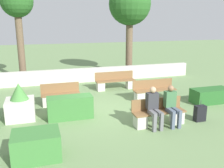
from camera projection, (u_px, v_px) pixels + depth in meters
ground_plane at (106, 110)px, 9.91m from camera, size 60.00×60.00×0.00m
perimeter_wall at (84, 75)px, 14.29m from camera, size 13.27×0.30×0.79m
bench_front at (159, 115)px, 8.42m from camera, size 1.83×0.49×0.88m
bench_left_side at (154, 92)px, 11.08m from camera, size 1.92×0.48×0.88m
bench_right_side at (115, 82)px, 12.79m from camera, size 2.04×0.49×0.88m
bench_back at (61, 97)px, 10.44m from camera, size 1.61×0.48×0.88m
person_seated_man at (154, 105)px, 8.11m from camera, size 0.38×0.64×1.36m
person_seated_woman at (172, 104)px, 8.30m from camera, size 0.38×0.64×1.35m
hedge_block_near_right at (70, 107)px, 8.96m from camera, size 1.61×0.61×0.82m
hedge_block_mid_left at (211, 96)px, 10.72m from camera, size 1.67×0.75×0.61m
hedge_block_mid_right at (36, 145)px, 6.35m from camera, size 1.19×0.89×0.70m
planter_corner_left at (20, 105)px, 8.86m from camera, size 0.98×0.98×1.32m
suitcase at (200, 113)px, 8.73m from camera, size 0.39×0.23×0.76m
tree_leftmost at (17, 5)px, 13.64m from camera, size 1.77×1.77×5.36m
tree_center_left at (130, 6)px, 15.47m from camera, size 2.62×2.62×5.74m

